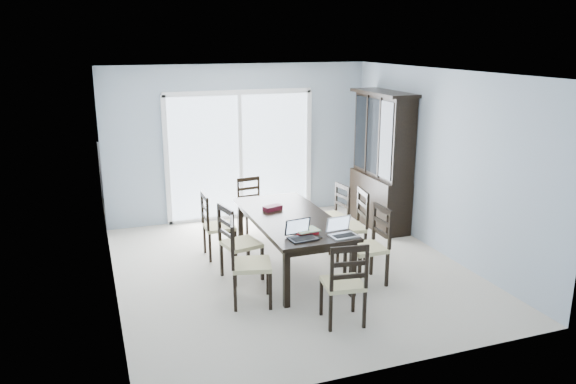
% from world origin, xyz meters
% --- Properties ---
extents(floor, '(5.00, 5.00, 0.00)m').
position_xyz_m(floor, '(0.00, 0.00, 0.00)').
color(floor, beige).
rests_on(floor, ground).
extents(ceiling, '(5.00, 5.00, 0.00)m').
position_xyz_m(ceiling, '(0.00, 0.00, 2.60)').
color(ceiling, white).
rests_on(ceiling, back_wall).
extents(back_wall, '(4.50, 0.02, 2.60)m').
position_xyz_m(back_wall, '(0.00, 2.50, 1.30)').
color(back_wall, '#96A5B3').
rests_on(back_wall, floor).
extents(wall_left, '(0.02, 5.00, 2.60)m').
position_xyz_m(wall_left, '(-2.25, 0.00, 1.30)').
color(wall_left, '#96A5B3').
rests_on(wall_left, floor).
extents(wall_right, '(0.02, 5.00, 2.60)m').
position_xyz_m(wall_right, '(2.25, 0.00, 1.30)').
color(wall_right, '#96A5B3').
rests_on(wall_right, floor).
extents(balcony, '(4.50, 2.00, 0.10)m').
position_xyz_m(balcony, '(0.00, 3.50, -0.05)').
color(balcony, gray).
rests_on(balcony, ground).
extents(railing, '(4.50, 0.06, 1.10)m').
position_xyz_m(railing, '(0.00, 4.50, 0.55)').
color(railing, '#99999E').
rests_on(railing, balcony).
extents(dining_table, '(1.00, 2.20, 0.75)m').
position_xyz_m(dining_table, '(0.00, 0.00, 0.67)').
color(dining_table, black).
rests_on(dining_table, floor).
extents(china_hutch, '(0.50, 1.38, 2.20)m').
position_xyz_m(china_hutch, '(2.02, 1.25, 1.07)').
color(china_hutch, black).
rests_on(china_hutch, floor).
extents(sliding_door, '(2.52, 0.05, 2.18)m').
position_xyz_m(sliding_door, '(0.00, 2.48, 1.09)').
color(sliding_door, silver).
rests_on(sliding_door, floor).
extents(chair_left_near, '(0.54, 0.53, 1.18)m').
position_xyz_m(chair_left_near, '(-0.86, -0.74, 0.62)').
color(chair_left_near, black).
rests_on(chair_left_near, floor).
extents(chair_left_mid, '(0.52, 0.51, 1.15)m').
position_xyz_m(chair_left_mid, '(-0.78, -0.06, 0.61)').
color(chair_left_mid, black).
rests_on(chair_left_mid, floor).
extents(chair_left_far, '(0.42, 0.40, 1.08)m').
position_xyz_m(chair_left_far, '(-0.87, 0.80, 0.57)').
color(chair_left_far, black).
rests_on(chair_left_far, floor).
extents(chair_right_near, '(0.45, 0.44, 1.14)m').
position_xyz_m(chair_right_near, '(0.84, -0.71, 0.60)').
color(chair_right_near, black).
rests_on(chair_right_near, floor).
extents(chair_right_mid, '(0.50, 0.49, 1.15)m').
position_xyz_m(chair_right_mid, '(0.97, 0.07, 0.61)').
color(chair_right_mid, black).
rests_on(chair_right_mid, floor).
extents(chair_right_far, '(0.44, 0.43, 1.03)m').
position_xyz_m(chair_right_far, '(1.00, 0.75, 0.55)').
color(chair_right_far, black).
rests_on(chair_right_far, floor).
extents(chair_end_near, '(0.47, 0.48, 1.10)m').
position_xyz_m(chair_end_near, '(0.02, -1.62, 0.58)').
color(chair_end_near, black).
rests_on(chair_end_near, floor).
extents(chair_end_far, '(0.42, 0.43, 1.02)m').
position_xyz_m(chair_end_far, '(-0.08, 1.62, 0.54)').
color(chair_end_far, black).
rests_on(chair_end_far, floor).
extents(laptop_dark, '(0.35, 0.26, 0.22)m').
position_xyz_m(laptop_dark, '(-0.17, -0.86, 0.80)').
color(laptop_dark, black).
rests_on(laptop_dark, dining_table).
extents(laptop_silver, '(0.34, 0.25, 0.22)m').
position_xyz_m(laptop_silver, '(0.32, -0.94, 0.80)').
color(laptop_silver, silver).
rests_on(laptop_silver, dining_table).
extents(book_stack, '(0.30, 0.25, 0.05)m').
position_xyz_m(book_stack, '(-0.05, -0.68, 0.77)').
color(book_stack, maroon).
rests_on(book_stack, dining_table).
extents(cell_phone, '(0.12, 0.07, 0.01)m').
position_xyz_m(cell_phone, '(0.01, -0.88, 0.76)').
color(cell_phone, black).
rests_on(cell_phone, dining_table).
extents(game_box, '(0.28, 0.20, 0.06)m').
position_xyz_m(game_box, '(-0.14, 0.34, 0.78)').
color(game_box, '#50101F').
rests_on(game_box, dining_table).
extents(hot_tub, '(2.31, 2.14, 1.03)m').
position_xyz_m(hot_tub, '(-0.75, 3.69, 0.51)').
color(hot_tub, maroon).
rests_on(hot_tub, balcony).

